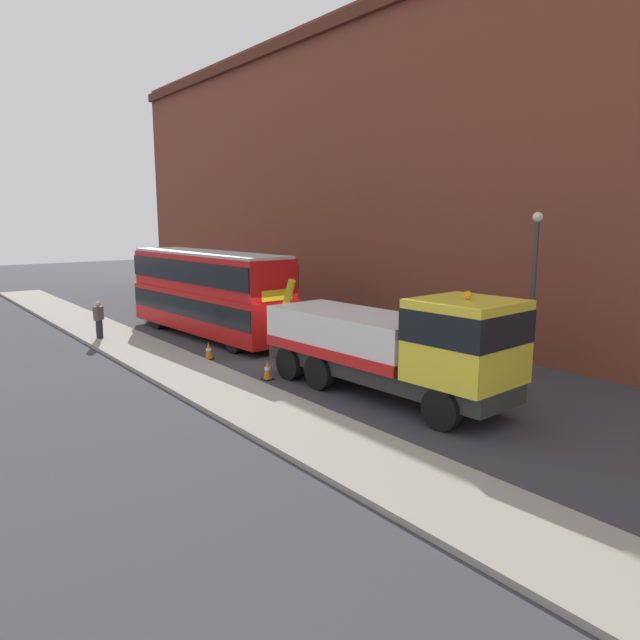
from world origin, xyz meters
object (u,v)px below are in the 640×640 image
(traffic_cone_near_bus, at_px, (209,351))
(traffic_cone_midway, at_px, (267,370))
(double_decker_bus, at_px, (208,290))
(pedestrian_onlooker, at_px, (99,320))
(recovery_tow_truck, at_px, (392,343))
(street_lamp, at_px, (534,280))

(traffic_cone_near_bus, xyz_separation_m, traffic_cone_midway, (4.00, 0.25, 0.00))
(double_decker_bus, xyz_separation_m, pedestrian_onlooker, (-1.96, -4.58, -1.25))
(recovery_tow_truck, bearing_deg, street_lamp, 74.72)
(double_decker_bus, bearing_deg, pedestrian_onlooker, -116.38)
(recovery_tow_truck, relative_size, traffic_cone_near_bus, 14.17)
(pedestrian_onlooker, xyz_separation_m, traffic_cone_midway, (10.18, 2.64, -0.64))
(pedestrian_onlooker, relative_size, traffic_cone_near_bus, 2.38)
(recovery_tow_truck, height_order, traffic_cone_near_bus, recovery_tow_truck)
(recovery_tow_truck, height_order, traffic_cone_midway, recovery_tow_truck)
(traffic_cone_midway, bearing_deg, traffic_cone_near_bus, -176.43)
(double_decker_bus, height_order, street_lamp, street_lamp)
(pedestrian_onlooker, distance_m, traffic_cone_near_bus, 6.66)
(recovery_tow_truck, relative_size, pedestrian_onlooker, 5.97)
(traffic_cone_midway, height_order, street_lamp, street_lamp)
(double_decker_bus, distance_m, street_lamp, 14.80)
(double_decker_bus, height_order, traffic_cone_midway, double_decker_bus)
(traffic_cone_midway, bearing_deg, pedestrian_onlooker, -165.48)
(pedestrian_onlooker, bearing_deg, double_decker_bus, 38.26)
(pedestrian_onlooker, height_order, traffic_cone_near_bus, pedestrian_onlooker)
(double_decker_bus, bearing_deg, street_lamp, 19.66)
(recovery_tow_truck, relative_size, street_lamp, 1.75)
(pedestrian_onlooker, xyz_separation_m, street_lamp, (15.55, 10.31, 2.49))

